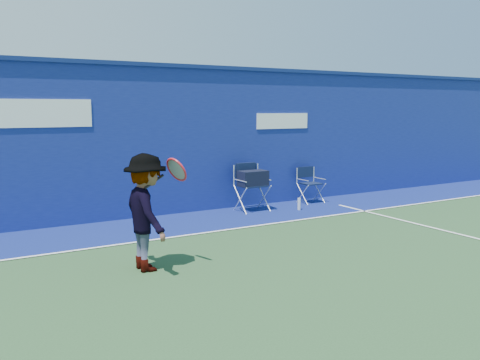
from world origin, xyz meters
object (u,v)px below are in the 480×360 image
directors_chair_left (252,191)px  water_bottle (299,204)px  tennis_player (146,212)px  directors_chair_right (311,192)px

directors_chair_left → water_bottle: (0.92, -0.46, -0.30)m
directors_chair_left → tennis_player: 4.31m
directors_chair_left → tennis_player: (-3.33, -2.71, 0.37)m
directors_chair_left → water_bottle: 1.07m
directors_chair_left → directors_chair_right: size_ratio=1.23×
directors_chair_right → tennis_player: (-5.01, -2.83, 0.54)m
directors_chair_left → tennis_player: bearing=-140.9°
water_bottle → tennis_player: bearing=-152.1°
directors_chair_left → directors_chair_right: bearing=4.2°
directors_chair_right → tennis_player: 5.78m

